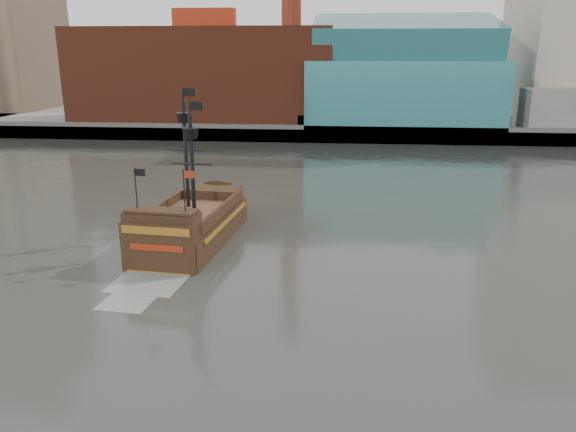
# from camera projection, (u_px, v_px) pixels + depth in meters

# --- Properties ---
(ground) EXTENTS (400.00, 400.00, 0.00)m
(ground) POSITION_uv_depth(u_px,v_px,m) (320.00, 361.00, 25.59)
(ground) COLOR #262824
(ground) RESTS_ON ground
(promenade_far) EXTENTS (220.00, 60.00, 2.00)m
(promenade_far) POSITION_uv_depth(u_px,v_px,m) (339.00, 115.00, 113.07)
(promenade_far) COLOR slate
(promenade_far) RESTS_ON ground
(seawall) EXTENTS (220.00, 1.00, 2.60)m
(seawall) POSITION_uv_depth(u_px,v_px,m) (337.00, 134.00, 84.84)
(seawall) COLOR #4C4C49
(seawall) RESTS_ON ground
(pirate_ship) EXTENTS (6.20, 16.14, 11.79)m
(pirate_ship) POSITION_uv_depth(u_px,v_px,m) (191.00, 229.00, 41.03)
(pirate_ship) COLOR black
(pirate_ship) RESTS_ON ground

